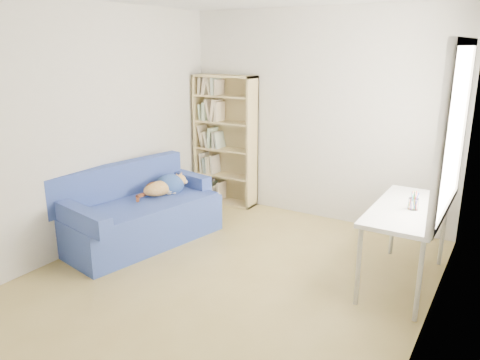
{
  "coord_description": "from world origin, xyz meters",
  "views": [
    {
      "loc": [
        2.19,
        -3.46,
        2.16
      ],
      "look_at": [
        -0.14,
        0.4,
        0.85
      ],
      "focal_mm": 35.0,
      "sensor_mm": 36.0,
      "label": 1
    }
  ],
  "objects_px": {
    "sofa": "(140,213)",
    "desk": "(408,215)",
    "bookshelf": "(225,146)",
    "pen_cup": "(413,203)"
  },
  "relations": [
    {
      "from": "pen_cup",
      "to": "desk",
      "type": "bearing_deg",
      "value": 141.4
    },
    {
      "from": "desk",
      "to": "pen_cup",
      "type": "distance_m",
      "value": 0.14
    },
    {
      "from": "sofa",
      "to": "desk",
      "type": "bearing_deg",
      "value": 21.59
    },
    {
      "from": "desk",
      "to": "pen_cup",
      "type": "relative_size",
      "value": 7.56
    },
    {
      "from": "sofa",
      "to": "bookshelf",
      "type": "height_order",
      "value": "bookshelf"
    },
    {
      "from": "bookshelf",
      "to": "desk",
      "type": "distance_m",
      "value": 2.92
    },
    {
      "from": "bookshelf",
      "to": "pen_cup",
      "type": "height_order",
      "value": "bookshelf"
    },
    {
      "from": "sofa",
      "to": "desk",
      "type": "distance_m",
      "value": 2.86
    },
    {
      "from": "sofa",
      "to": "bookshelf",
      "type": "bearing_deg",
      "value": 97.78
    },
    {
      "from": "pen_cup",
      "to": "sofa",
      "type": "bearing_deg",
      "value": -170.49
    }
  ]
}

